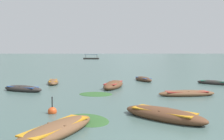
{
  "coord_description": "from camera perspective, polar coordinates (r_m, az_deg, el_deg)",
  "views": [
    {
      "loc": [
        -2.44,
        -6.71,
        3.12
      ],
      "look_at": [
        0.95,
        28.16,
        0.65
      ],
      "focal_mm": 38.91,
      "sensor_mm": 36.0,
      "label": 1
    }
  ],
  "objects": [
    {
      "name": "ground_plane",
      "position": [
        1506.72,
        -5.47,
        3.9
      ],
      "size": [
        6000.0,
        6000.0,
        0.0
      ],
      "primitive_type": "plane",
      "color": "#425B56"
    },
    {
      "name": "mountain_1",
      "position": [
        2500.84,
        -20.58,
        7.19
      ],
      "size": [
        1027.61,
        1027.61,
        303.52
      ],
      "primitive_type": "cone",
      "color": "#4C5B56",
      "rests_on": "ground"
    },
    {
      "name": "mountain_2",
      "position": [
        2483.23,
        0.98,
        8.74
      ],
      "size": [
        1346.41,
        1346.41,
        413.13
      ],
      "primitive_type": "cone",
      "color": "slate",
      "rests_on": "ground"
    },
    {
      "name": "mountain_3",
      "position": [
        2373.18,
        17.16,
        7.33
      ],
      "size": [
        724.32,
        724.32,
        293.85
      ],
      "primitive_type": "cone",
      "color": "#4C5B56",
      "rests_on": "ground"
    },
    {
      "name": "rowboat_0",
      "position": [
        21.93,
        0.35,
        -3.54
      ],
      "size": [
        2.85,
        4.57,
        0.75
      ],
      "color": "brown",
      "rests_on": "ground"
    },
    {
      "name": "rowboat_4",
      "position": [
        11.92,
        12.0,
        -10.21
      ],
      "size": [
        3.89,
        3.94,
        0.67
      ],
      "color": "brown",
      "rests_on": "ground"
    },
    {
      "name": "rowboat_5",
      "position": [
        26.25,
        22.65,
        -2.76
      ],
      "size": [
        2.81,
        2.85,
        0.5
      ],
      "color": "#2D2826",
      "rests_on": "ground"
    },
    {
      "name": "rowboat_6",
      "position": [
        18.61,
        17.14,
        -5.3
      ],
      "size": [
        4.22,
        1.13,
        0.52
      ],
      "color": "brown",
      "rests_on": "ground"
    },
    {
      "name": "rowboat_7",
      "position": [
        9.75,
        -12.89,
        -13.6
      ],
      "size": [
        3.39,
        4.31,
        0.6
      ],
      "color": "brown",
      "rests_on": "ground"
    },
    {
      "name": "rowboat_8",
      "position": [
        27.27,
        7.37,
        -2.17
      ],
      "size": [
        1.92,
        3.38,
        0.61
      ],
      "color": "#4C3323",
      "rests_on": "ground"
    },
    {
      "name": "rowboat_9",
      "position": [
        25.26,
        -13.66,
        -2.76
      ],
      "size": [
        1.4,
        3.47,
        0.58
      ],
      "color": "brown",
      "rests_on": "ground"
    },
    {
      "name": "rowboat_10",
      "position": [
        21.23,
        -20.22,
        -4.17
      ],
      "size": [
        3.84,
        2.8,
        0.59
      ],
      "color": "#2D2826",
      "rests_on": "ground"
    },
    {
      "name": "ferry_0",
      "position": [
        119.96,
        -4.9,
        2.75
      ],
      "size": [
        7.88,
        3.63,
        2.54
      ],
      "color": "#2D2826",
      "rests_on": "ground"
    },
    {
      "name": "mooring_buoy",
      "position": [
        13.1,
        -13.85,
        -9.41
      ],
      "size": [
        0.46,
        0.46,
        1.01
      ],
      "color": "#DB4C1E",
      "rests_on": "ground"
    },
    {
      "name": "weed_patch_2",
      "position": [
        18.49,
        -3.84,
        -5.7
      ],
      "size": [
        3.11,
        2.87,
        0.14
      ],
      "primitive_type": "ellipsoid",
      "rotation": [
        0.0,
        0.0,
        2.79
      ],
      "color": "#2D5628",
      "rests_on": "ground"
    },
    {
      "name": "weed_patch_3",
      "position": [
        11.6,
        -5.82,
        -11.6
      ],
      "size": [
        2.78,
        3.06,
        0.14
      ],
      "primitive_type": "ellipsoid",
      "rotation": [
        0.0,
        0.0,
        2.07
      ],
      "color": "#2D5628",
      "rests_on": "ground"
    }
  ]
}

